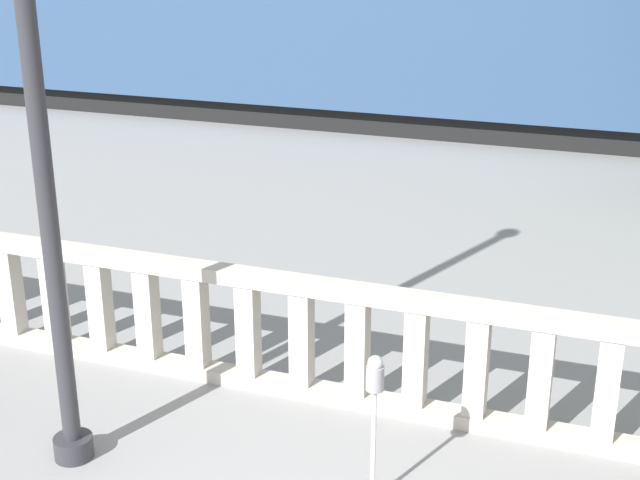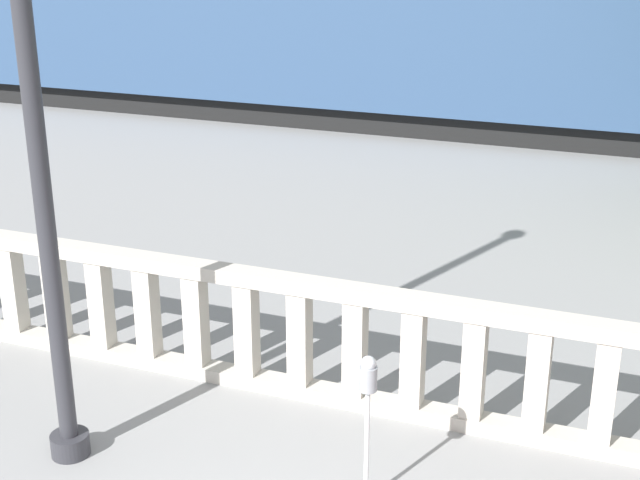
{
  "view_description": "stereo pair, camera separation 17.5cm",
  "coord_description": "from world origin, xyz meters",
  "views": [
    {
      "loc": [
        1.99,
        -3.93,
        4.49
      ],
      "look_at": [
        -1.03,
        4.36,
        1.28
      ],
      "focal_mm": 50.0,
      "sensor_mm": 36.0,
      "label": 1
    },
    {
      "loc": [
        2.15,
        -3.87,
        4.49
      ],
      "look_at": [
        -1.03,
        4.36,
        1.28
      ],
      "focal_mm": 50.0,
      "sensor_mm": 36.0,
      "label": 2
    }
  ],
  "objects": [
    {
      "name": "balustrade",
      "position": [
        0.0,
        3.36,
        0.63
      ],
      "size": [
        13.86,
        0.24,
        1.26
      ],
      "color": "#BCB5A8",
      "rests_on": "ground"
    },
    {
      "name": "lamppost",
      "position": [
        -2.36,
        1.65,
        3.12
      ],
      "size": [
        0.34,
        0.34,
        6.19
      ],
      "color": "#2D2D33",
      "rests_on": "ground"
    },
    {
      "name": "parking_meter",
      "position": [
        0.3,
        1.96,
        1.03
      ],
      "size": [
        0.14,
        0.14,
        1.32
      ],
      "color": "silver",
      "rests_on": "ground"
    },
    {
      "name": "train_near",
      "position": [
        -4.45,
        15.45,
        1.85
      ],
      "size": [
        19.06,
        2.79,
        4.11
      ],
      "color": "black",
      "rests_on": "ground"
    }
  ]
}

